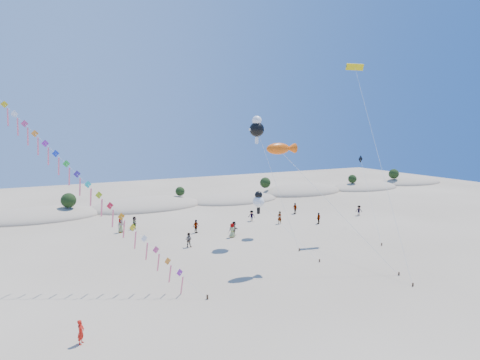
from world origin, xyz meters
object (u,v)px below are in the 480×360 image
fish_kite (281,149)px  flyer_foreground (81,332)px  parafoil_kite (356,70)px  kite_train (68,166)px

fish_kite → flyer_foreground: fish_kite is taller
parafoil_kite → fish_kite: bearing=-157.4°
fish_kite → parafoil_kite: parafoil_kite is taller
fish_kite → flyer_foreground: (-18.92, -6.87, -10.47)m
parafoil_kite → flyer_foreground: (-33.36, -12.87, -19.33)m
fish_kite → parafoil_kite: 17.98m
flyer_foreground → parafoil_kite: bearing=-38.1°
kite_train → parafoil_kite: (32.84, 1.69, 10.07)m
flyer_foreground → fish_kite: bearing=-39.3°
parafoil_kite → flyer_foreground: bearing=-158.9°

